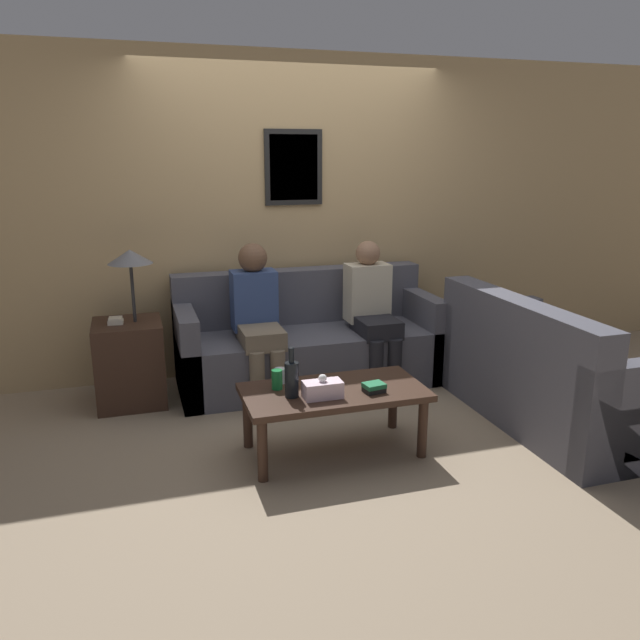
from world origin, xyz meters
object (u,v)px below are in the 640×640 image
(couch_main, at_px, (308,344))
(couch_side, at_px, (546,378))
(wine_bottle, at_px, (292,378))
(drinking_glass, at_px, (280,376))
(coffee_table, at_px, (334,398))
(person_right, at_px, (372,308))
(person_left, at_px, (257,314))

(couch_main, bearing_deg, couch_side, -42.94)
(wine_bottle, bearing_deg, drinking_glass, 92.40)
(coffee_table, distance_m, drinking_glass, 0.37)
(drinking_glass, height_order, person_right, person_right)
(couch_main, xyz_separation_m, wine_bottle, (-0.47, -1.30, 0.22))
(couch_side, xyz_separation_m, person_left, (-1.78, 1.10, 0.32))
(person_right, bearing_deg, drinking_glass, -137.65)
(drinking_glass, bearing_deg, wine_bottle, -87.60)
(coffee_table, relative_size, person_left, 0.96)
(couch_main, bearing_deg, coffee_table, -98.78)
(couch_side, height_order, wine_bottle, couch_side)
(person_right, bearing_deg, coffee_table, -122.04)
(wine_bottle, xyz_separation_m, person_right, (0.96, 1.13, 0.09))
(couch_main, relative_size, couch_side, 1.23)
(coffee_table, bearing_deg, couch_side, 0.28)
(wine_bottle, bearing_deg, coffee_table, 8.45)
(couch_main, height_order, drinking_glass, couch_main)
(couch_side, distance_m, person_right, 1.41)
(person_left, distance_m, person_right, 0.92)
(person_left, bearing_deg, couch_main, 19.17)
(drinking_glass, bearing_deg, person_right, 42.35)
(couch_side, height_order, coffee_table, couch_side)
(couch_side, distance_m, coffee_table, 1.54)
(couch_main, bearing_deg, person_left, -160.83)
(person_left, bearing_deg, drinking_glass, -92.68)
(drinking_glass, height_order, person_left, person_left)
(wine_bottle, bearing_deg, couch_side, 1.53)
(coffee_table, xyz_separation_m, person_right, (0.68, 1.09, 0.26))
(couch_side, relative_size, person_left, 1.46)
(coffee_table, xyz_separation_m, drinking_glass, (-0.29, 0.21, 0.10))
(drinking_glass, distance_m, person_left, 0.92)
(person_left, xyz_separation_m, person_right, (0.92, -0.02, -0.01))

